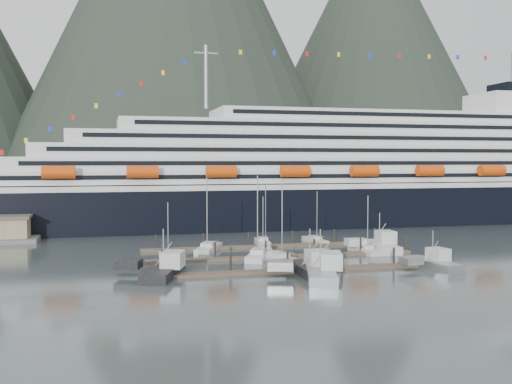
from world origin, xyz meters
TOP-DOWN VIEW (x-y plane):
  - ground at (0.00, 0.00)m, footprint 1600.00×1600.00m
  - mountains at (52.48, 588.54)m, footprint 870.00×440.00m
  - cruise_ship at (30.03, 54.94)m, footprint 210.00×30.40m
  - dock_near at (-4.93, -9.95)m, footprint 48.18×2.28m
  - dock_mid at (-4.93, 3.05)m, footprint 48.18×2.28m
  - dock_far at (-4.93, 16.05)m, footprint 48.18×2.28m
  - sailboat_a at (-24.90, 6.45)m, footprint 2.40×7.95m
  - sailboat_b at (-6.53, 9.89)m, footprint 3.99×9.23m
  - sailboat_c at (-9.53, 3.21)m, footprint 7.07×11.07m
  - sailboat_d at (-7.06, -0.57)m, footprint 5.91×11.79m
  - sailboat_e at (-16.47, 13.97)m, footprint 7.00×11.18m
  - sailboat_f at (-4.38, 19.99)m, footprint 3.70×8.94m
  - sailboat_g at (6.92, 19.99)m, footprint 2.80×9.52m
  - sailboat_h at (11.20, 4.75)m, footprint 3.27×9.16m
  - trawler_a at (-27.15, -8.25)m, footprint 11.30×14.47m
  - trawler_b at (-5.81, -12.51)m, footprint 8.94×11.73m
  - trawler_c at (-5.09, -14.95)m, footprint 11.87×15.76m
  - trawler_d at (14.91, -12.21)m, footprint 8.47×11.38m
  - trawler_e at (14.76, 6.51)m, footprint 9.48×12.44m

SIDE VIEW (x-z plane):
  - ground at x=0.00m, z-range 0.00..0.00m
  - dock_near at x=-4.93m, z-range -1.29..1.91m
  - dock_mid at x=-4.93m, z-range -1.29..1.91m
  - dock_far at x=-4.93m, z-range -1.29..1.91m
  - sailboat_a at x=-24.90m, z-range -4.76..5.53m
  - sailboat_g at x=6.92m, z-range -5.16..5.94m
  - sailboat_f at x=-4.38m, z-range -4.76..5.55m
  - sailboat_h at x=11.20m, z-range -5.15..5.97m
  - sailboat_b at x=-6.53m, z-range -6.28..7.09m
  - sailboat_d at x=-7.06m, z-range -6.84..7.69m
  - sailboat_e at x=-16.47m, z-range -6.78..7.65m
  - sailboat_c at x=-9.53m, z-range -7.07..7.96m
  - trawler_d at x=14.91m, z-range -2.41..4.11m
  - trawler_b at x=-5.81m, z-range -2.86..4.76m
  - trawler_a at x=-27.15m, z-range -2.89..4.81m
  - trawler_c at x=-5.09m, z-range -2.95..4.88m
  - trawler_e at x=14.76m, z-range -3.02..4.98m
  - cruise_ship at x=30.03m, z-range -13.11..37.19m
  - mountains at x=52.48m, z-range -46.60..373.40m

